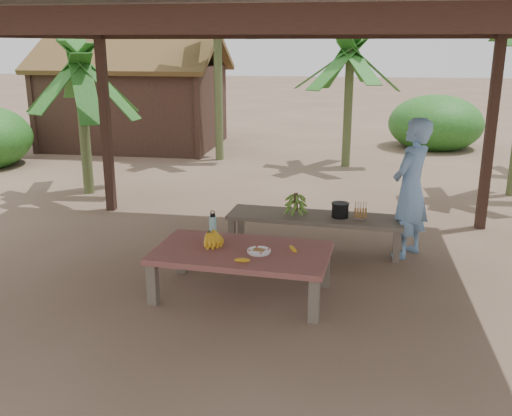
% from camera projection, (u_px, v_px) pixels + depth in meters
% --- Properties ---
extents(ground, '(80.00, 80.00, 0.00)m').
position_uv_depth(ground, '(263.00, 277.00, 6.47)').
color(ground, brown).
rests_on(ground, ground).
extents(pavilion, '(6.60, 5.60, 2.95)m').
position_uv_depth(pavilion, '(262.00, 20.00, 5.68)').
color(pavilion, black).
rests_on(pavilion, ground).
extents(work_table, '(1.87, 1.13, 0.50)m').
position_uv_depth(work_table, '(242.00, 256.00, 5.90)').
color(work_table, brown).
rests_on(work_table, ground).
extents(bench, '(2.24, 0.75, 0.45)m').
position_uv_depth(bench, '(315.00, 220.00, 7.25)').
color(bench, brown).
rests_on(bench, ground).
extents(ripe_banana_bunch, '(0.35, 0.32, 0.17)m').
position_uv_depth(ripe_banana_bunch, '(209.00, 237.00, 6.01)').
color(ripe_banana_bunch, yellow).
rests_on(ripe_banana_bunch, work_table).
extents(plate, '(0.24, 0.24, 0.04)m').
position_uv_depth(plate, '(259.00, 251.00, 5.80)').
color(plate, white).
rests_on(plate, work_table).
extents(loose_banana_front, '(0.17, 0.10, 0.04)m').
position_uv_depth(loose_banana_front, '(242.00, 260.00, 5.55)').
color(loose_banana_front, yellow).
rests_on(loose_banana_front, work_table).
extents(loose_banana_side, '(0.11, 0.15, 0.04)m').
position_uv_depth(loose_banana_side, '(293.00, 249.00, 5.85)').
color(loose_banana_side, yellow).
rests_on(loose_banana_side, work_table).
extents(water_flask, '(0.08, 0.08, 0.30)m').
position_uv_depth(water_flask, '(213.00, 226.00, 6.27)').
color(water_flask, '#39AEB3').
rests_on(water_flask, work_table).
extents(green_banana_stalk, '(0.27, 0.27, 0.29)m').
position_uv_depth(green_banana_stalk, '(296.00, 203.00, 7.24)').
color(green_banana_stalk, '#598C2D').
rests_on(green_banana_stalk, bench).
extents(cooking_pot, '(0.21, 0.21, 0.18)m').
position_uv_depth(cooking_pot, '(340.00, 210.00, 7.14)').
color(cooking_pot, black).
rests_on(cooking_pot, bench).
extents(skewer_rack, '(0.18, 0.09, 0.24)m').
position_uv_depth(skewer_rack, '(360.00, 211.00, 7.02)').
color(skewer_rack, '#A57F47').
rests_on(skewer_rack, bench).
extents(woman, '(0.68, 0.75, 1.72)m').
position_uv_depth(woman, '(411.00, 189.00, 6.90)').
color(woman, '#709AD3').
rests_on(woman, ground).
extents(hut, '(4.40, 3.43, 2.85)m').
position_uv_depth(hut, '(136.00, 102.00, 14.45)').
color(hut, black).
rests_on(hut, ground).
extents(banana_plant_n, '(1.80, 1.80, 2.63)m').
position_uv_depth(banana_plant_n, '(350.00, 63.00, 11.67)').
color(banana_plant_n, '#596638').
rests_on(banana_plant_n, ground).
extents(banana_plant_nw, '(1.80, 1.80, 3.69)m').
position_uv_depth(banana_plant_nw, '(217.00, 12.00, 12.10)').
color(banana_plant_nw, '#596638').
rests_on(banana_plant_nw, ground).
extents(banana_plant_w, '(1.80, 1.80, 2.44)m').
position_uv_depth(banana_plant_w, '(80.00, 79.00, 9.56)').
color(banana_plant_w, '#596638').
rests_on(banana_plant_w, ground).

